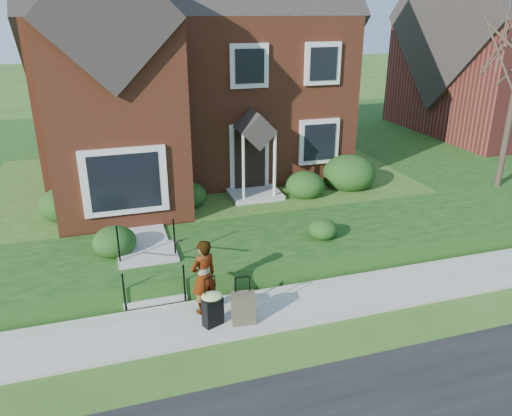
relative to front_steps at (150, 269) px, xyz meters
name	(u,v)px	position (x,y,z in m)	size (l,w,h in m)	color
ground	(275,310)	(2.50, -1.84, -0.47)	(120.00, 120.00, 0.00)	#2D5119
sidewalk	(275,308)	(2.50, -1.84, -0.43)	(60.00, 1.60, 0.08)	#9E9B93
terrace	(279,155)	(6.50, 9.06, -0.17)	(44.00, 20.00, 0.60)	#123B10
walkway	(138,214)	(0.00, 3.16, 0.16)	(1.20, 6.00, 0.06)	#9E9B93
main_house	(181,37)	(2.29, 7.76, 4.79)	(10.40, 10.20, 9.40)	brown
front_steps	(150,269)	(0.00, 0.00, 0.00)	(1.40, 2.02, 1.50)	#9E9B93
foundation_shrubs	(251,187)	(3.44, 3.16, 0.63)	(10.56, 4.64, 1.22)	#143610
woman	(204,277)	(0.99, -1.53, 0.45)	(0.62, 0.40, 1.69)	#999999
suitcase_black	(213,307)	(1.05, -2.08, 0.03)	(0.56, 0.52, 1.10)	black
suitcase_olive	(244,308)	(1.67, -2.20, -0.04)	(0.51, 0.33, 1.05)	#4C4533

